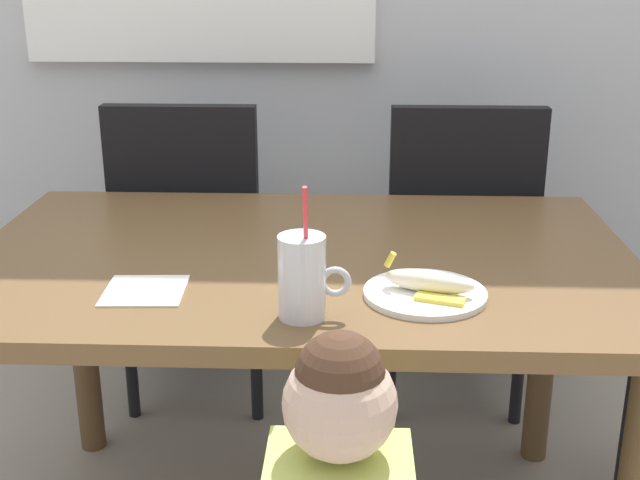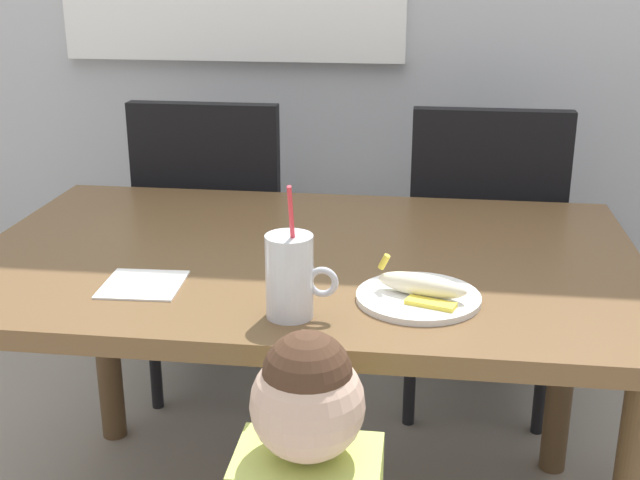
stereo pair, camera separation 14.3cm
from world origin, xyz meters
TOP-DOWN VIEW (x-y plane):
  - dining_table at (0.00, 0.00)m, footprint 1.42×0.90m
  - dining_chair_left at (-0.36, 0.65)m, footprint 0.44×0.44m
  - dining_chair_right at (0.42, 0.65)m, footprint 0.44×0.45m
  - milk_cup at (0.02, -0.33)m, footprint 0.13×0.08m
  - snack_plate at (0.25, -0.23)m, footprint 0.23×0.23m
  - peeled_banana at (0.25, -0.24)m, footprint 0.18×0.13m
  - paper_napkin at (-0.28, -0.23)m, footprint 0.16×0.16m

SIDE VIEW (x-z plane):
  - dining_chair_left at x=-0.36m, z-range 0.06..1.02m
  - dining_chair_right at x=0.42m, z-range 0.06..1.02m
  - dining_table at x=0.00m, z-range 0.27..1.01m
  - paper_napkin at x=-0.28m, z-range 0.74..0.74m
  - snack_plate at x=0.25m, z-range 0.74..0.75m
  - peeled_banana at x=0.25m, z-range 0.74..0.81m
  - milk_cup at x=0.02m, z-range 0.68..0.93m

